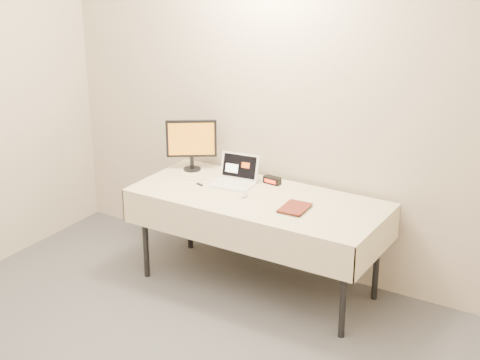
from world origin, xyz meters
The scene contains 9 objects.
back_wall centered at (0.00, 2.50, 1.35)m, with size 4.00×0.10×2.70m, color beige.
table centered at (0.00, 2.05, 0.68)m, with size 1.86×0.81×0.74m.
laptop centered at (-0.28, 2.19, 0.79)m, with size 0.34×0.31×0.21m.
monitor centered at (-0.73, 2.26, 0.98)m, with size 0.34×0.24×0.41m.
book centered at (0.25, 1.96, 0.86)m, with size 0.18×0.02×0.24m, color maroon.
alarm_clock centered at (-0.04, 2.32, 0.77)m, with size 0.14×0.07×0.06m.
clicker centered at (-0.08, 2.00, 0.75)m, with size 0.04×0.09×0.02m, color silver.
paper_form centered at (0.34, 1.95, 0.74)m, with size 0.12×0.29×0.00m, color #B8DAAD.
usb_dongle centered at (-0.49, 2.01, 0.74)m, with size 0.06×0.02×0.01m, color black.
Camera 1 is at (2.44, -2.22, 2.73)m, focal length 55.00 mm.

